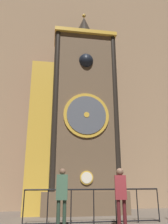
# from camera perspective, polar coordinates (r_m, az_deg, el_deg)

# --- Properties ---
(cathedral_back_wall) EXTENTS (24.00, 0.32, 14.38)m
(cathedral_back_wall) POSITION_cam_1_polar(r_m,az_deg,el_deg) (12.79, -0.30, 9.71)
(cathedral_back_wall) COLOR #997A5B
(cathedral_back_wall) RESTS_ON ground_plane
(clock_tower) EXTENTS (4.42, 1.81, 10.36)m
(clock_tower) POSITION_cam_1_polar(r_m,az_deg,el_deg) (10.57, -1.88, -1.14)
(clock_tower) COLOR brown
(clock_tower) RESTS_ON ground_plane
(railing_fence) EXTENTS (4.68, 0.05, 1.11)m
(railing_fence) POSITION_cam_1_polar(r_m,az_deg,el_deg) (8.05, 2.57, -22.86)
(railing_fence) COLOR black
(railing_fence) RESTS_ON ground_plane
(visitor_near) EXTENTS (0.36, 0.25, 1.75)m
(visitor_near) POSITION_cam_1_polar(r_m,az_deg,el_deg) (7.05, -5.80, -20.16)
(visitor_near) COLOR #213427
(visitor_near) RESTS_ON ground_plane
(visitor_far) EXTENTS (0.38, 0.29, 1.76)m
(visitor_far) POSITION_cam_1_polar(r_m,az_deg,el_deg) (7.16, 9.57, -19.79)
(visitor_far) COLOR #461518
(visitor_far) RESTS_ON ground_plane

